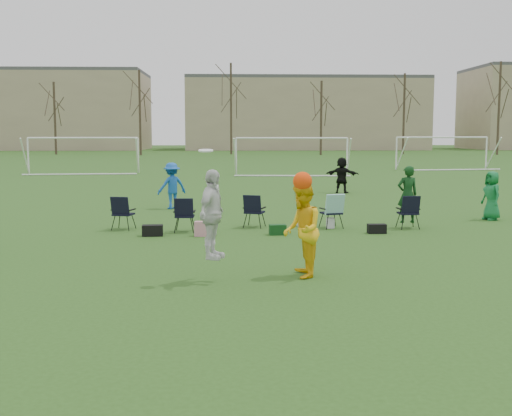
{
  "coord_description": "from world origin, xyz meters",
  "views": [
    {
      "loc": [
        0.09,
        -10.11,
        2.78
      ],
      "look_at": [
        0.57,
        2.78,
        1.25
      ],
      "focal_mm": 45.0,
      "sensor_mm": 36.0,
      "label": 1
    }
  ],
  "objects_px": {
    "center_contest": "(271,223)",
    "goal_mid": "(291,145)",
    "fielder_black": "(342,175)",
    "goal_left": "(83,145)",
    "goal_right": "(442,144)",
    "fielder_blue": "(172,186)",
    "fielder_green_far": "(492,196)"
  },
  "relations": [
    {
      "from": "fielder_blue",
      "to": "fielder_black",
      "type": "distance_m",
      "value": 9.33
    },
    {
      "from": "goal_left",
      "to": "fielder_blue",
      "type": "bearing_deg",
      "value": -74.19
    },
    {
      "from": "goal_mid",
      "to": "goal_right",
      "type": "distance_m",
      "value": 13.42
    },
    {
      "from": "fielder_green_far",
      "to": "goal_mid",
      "type": "distance_m",
      "value": 22.61
    },
    {
      "from": "fielder_blue",
      "to": "goal_left",
      "type": "height_order",
      "value": "goal_left"
    },
    {
      "from": "goal_left",
      "to": "goal_right",
      "type": "bearing_deg",
      "value": 3.75
    },
    {
      "from": "fielder_green_far",
      "to": "goal_right",
      "type": "relative_size",
      "value": 0.21
    },
    {
      "from": "fielder_blue",
      "to": "fielder_green_far",
      "type": "distance_m",
      "value": 10.97
    },
    {
      "from": "center_contest",
      "to": "fielder_black",
      "type": "bearing_deg",
      "value": 75.96
    },
    {
      "from": "fielder_blue",
      "to": "goal_right",
      "type": "xyz_separation_m",
      "value": [
        18.1,
        24.78,
        1.08
      ]
    },
    {
      "from": "center_contest",
      "to": "fielder_green_far",
      "type": "bearing_deg",
      "value": 46.78
    },
    {
      "from": "center_contest",
      "to": "goal_mid",
      "type": "height_order",
      "value": "center_contest"
    },
    {
      "from": "fielder_green_far",
      "to": "fielder_black",
      "type": "height_order",
      "value": "fielder_black"
    },
    {
      "from": "goal_mid",
      "to": "fielder_blue",
      "type": "bearing_deg",
      "value": -104.0
    },
    {
      "from": "fielder_blue",
      "to": "fielder_black",
      "type": "bearing_deg",
      "value": -170.21
    },
    {
      "from": "fielder_black",
      "to": "center_contest",
      "type": "bearing_deg",
      "value": 97.73
    },
    {
      "from": "goal_left",
      "to": "goal_right",
      "type": "xyz_separation_m",
      "value": [
        26.0,
        4.0,
        0.0
      ]
    },
    {
      "from": "goal_left",
      "to": "fielder_green_far",
      "type": "bearing_deg",
      "value": -57.82
    },
    {
      "from": "fielder_green_far",
      "to": "goal_right",
      "type": "xyz_separation_m",
      "value": [
        7.67,
        28.16,
        1.14
      ]
    },
    {
      "from": "fielder_green_far",
      "to": "goal_right",
      "type": "distance_m",
      "value": 29.21
    },
    {
      "from": "center_contest",
      "to": "goal_left",
      "type": "distance_m",
      "value": 33.94
    },
    {
      "from": "fielder_blue",
      "to": "goal_right",
      "type": "relative_size",
      "value": 0.23
    },
    {
      "from": "goal_left",
      "to": "center_contest",
      "type": "bearing_deg",
      "value": -76.42
    },
    {
      "from": "fielder_black",
      "to": "goal_mid",
      "type": "height_order",
      "value": "goal_mid"
    },
    {
      "from": "center_contest",
      "to": "goal_mid",
      "type": "xyz_separation_m",
      "value": [
        3.19,
        30.16,
        0.86
      ]
    },
    {
      "from": "fielder_green_far",
      "to": "center_contest",
      "type": "xyz_separation_m",
      "value": [
        -7.52,
        -8.0,
        0.29
      ]
    },
    {
      "from": "center_contest",
      "to": "goal_right",
      "type": "distance_m",
      "value": 39.23
    },
    {
      "from": "fielder_green_far",
      "to": "goal_left",
      "type": "bearing_deg",
      "value": -156.67
    },
    {
      "from": "center_contest",
      "to": "goal_mid",
      "type": "distance_m",
      "value": 30.34
    },
    {
      "from": "goal_right",
      "to": "fielder_blue",
      "type": "bearing_deg",
      "value": -134.15
    },
    {
      "from": "fielder_black",
      "to": "center_contest",
      "type": "height_order",
      "value": "center_contest"
    },
    {
      "from": "goal_mid",
      "to": "fielder_green_far",
      "type": "bearing_deg",
      "value": -74.95
    }
  ]
}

